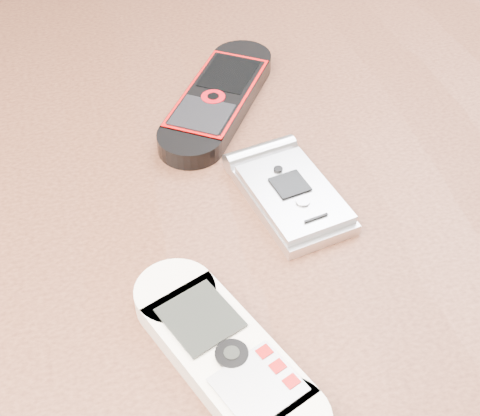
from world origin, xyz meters
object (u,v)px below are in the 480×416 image
nokia_white (226,355)px  nokia_black_red (218,98)px  motorola_razr (291,194)px  table (234,309)px

nokia_white → nokia_black_red: bearing=55.3°
nokia_black_red → motorola_razr: bearing=-45.0°
table → nokia_white: nokia_white is taller
nokia_white → motorola_razr: size_ratio=1.42×
table → motorola_razr: motorola_razr is taller
nokia_black_red → motorola_razr: size_ratio=1.57×
motorola_razr → nokia_black_red: bearing=89.9°
table → nokia_white: bearing=-105.6°
table → nokia_white: 0.16m
nokia_black_red → motorola_razr: 0.13m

